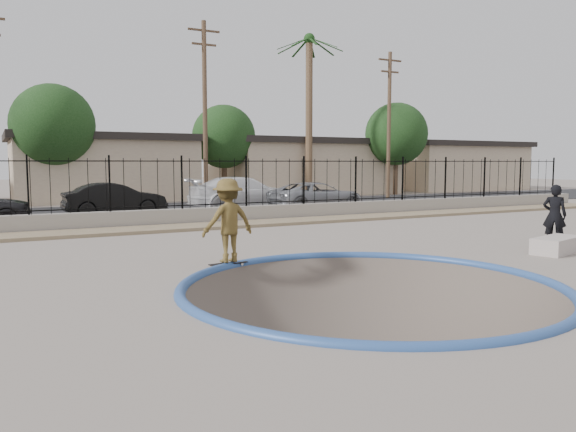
# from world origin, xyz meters

# --- Properties ---
(ground) EXTENTS (120.00, 120.00, 2.20)m
(ground) POSITION_xyz_m (0.00, 12.00, -1.10)
(ground) COLOR gray
(ground) RESTS_ON ground
(bowl_pit) EXTENTS (6.84, 6.84, 1.80)m
(bowl_pit) POSITION_xyz_m (0.00, -1.00, 0.00)
(bowl_pit) COLOR #4D433B
(bowl_pit) RESTS_ON ground
(coping_ring) EXTENTS (7.04, 7.04, 0.20)m
(coping_ring) POSITION_xyz_m (0.00, -1.00, 0.00)
(coping_ring) COLOR #2D5093
(coping_ring) RESTS_ON ground
(rock_strip) EXTENTS (42.00, 1.60, 0.11)m
(rock_strip) POSITION_xyz_m (0.00, 9.20, 0.06)
(rock_strip) COLOR #9C8366
(rock_strip) RESTS_ON ground
(retaining_wall) EXTENTS (42.00, 0.45, 0.60)m
(retaining_wall) POSITION_xyz_m (0.00, 10.30, 0.30)
(retaining_wall) COLOR gray
(retaining_wall) RESTS_ON ground
(fence) EXTENTS (40.00, 0.04, 1.80)m
(fence) POSITION_xyz_m (0.00, 10.30, 1.50)
(fence) COLOR black
(fence) RESTS_ON retaining_wall
(street) EXTENTS (90.00, 8.00, 0.04)m
(street) POSITION_xyz_m (0.00, 17.00, 0.02)
(street) COLOR black
(street) RESTS_ON ground
(house_center) EXTENTS (10.60, 8.60, 3.90)m
(house_center) POSITION_xyz_m (0.00, 26.50, 1.97)
(house_center) COLOR tan
(house_center) RESTS_ON ground
(house_east) EXTENTS (12.60, 8.60, 3.90)m
(house_east) POSITION_xyz_m (14.00, 26.50, 1.97)
(house_east) COLOR tan
(house_east) RESTS_ON ground
(house_east_far) EXTENTS (11.60, 8.60, 3.90)m
(house_east_far) POSITION_xyz_m (28.00, 26.50, 1.97)
(house_east_far) COLOR tan
(house_east_far) RESTS_ON ground
(palm_right) EXTENTS (2.30, 2.30, 10.30)m
(palm_right) POSITION_xyz_m (12.00, 22.00, 7.33)
(palm_right) COLOR brown
(palm_right) RESTS_ON ground
(utility_pole_mid) EXTENTS (1.70, 0.24, 9.50)m
(utility_pole_mid) POSITION_xyz_m (4.00, 19.00, 4.96)
(utility_pole_mid) COLOR #473323
(utility_pole_mid) RESTS_ON ground
(utility_pole_right) EXTENTS (1.70, 0.24, 9.00)m
(utility_pole_right) POSITION_xyz_m (16.00, 19.00, 4.70)
(utility_pole_right) COLOR #473323
(utility_pole_right) RESTS_ON ground
(street_tree_left) EXTENTS (4.32, 4.32, 6.36)m
(street_tree_left) POSITION_xyz_m (-3.00, 23.00, 4.19)
(street_tree_left) COLOR #473323
(street_tree_left) RESTS_ON ground
(street_tree_mid) EXTENTS (3.96, 3.96, 5.83)m
(street_tree_mid) POSITION_xyz_m (7.00, 24.00, 3.84)
(street_tree_mid) COLOR #473323
(street_tree_mid) RESTS_ON ground
(street_tree_right) EXTENTS (4.32, 4.32, 6.36)m
(street_tree_right) POSITION_xyz_m (19.00, 22.00, 4.19)
(street_tree_right) COLOR #473323
(street_tree_right) RESTS_ON ground
(skater) EXTENTS (1.22, 0.76, 1.81)m
(skater) POSITION_xyz_m (-1.53, 2.11, 0.91)
(skater) COLOR olive
(skater) RESTS_ON ground
(skateboard) EXTENTS (0.89, 0.34, 0.08)m
(skateboard) POSITION_xyz_m (-1.53, 2.11, 0.06)
(skateboard) COLOR black
(skateboard) RESTS_ON ground
(videographer) EXTENTS (0.66, 0.72, 1.66)m
(videographer) POSITION_xyz_m (7.50, 0.86, 0.83)
(videographer) COLOR black
(videographer) RESTS_ON ground
(concrete_ledge) EXTENTS (1.73, 1.09, 0.40)m
(concrete_ledge) POSITION_xyz_m (6.41, -0.05, 0.20)
(concrete_ledge) COLOR #B1A49D
(concrete_ledge) RESTS_ON ground
(car_b) EXTENTS (4.18, 1.56, 1.36)m
(car_b) POSITION_xyz_m (-1.45, 15.00, 0.72)
(car_b) COLOR black
(car_b) RESTS_ON street
(car_c) EXTENTS (5.43, 2.47, 1.54)m
(car_c) POSITION_xyz_m (4.47, 15.00, 0.81)
(car_c) COLOR silver
(car_c) RESTS_ON street
(car_d) EXTENTS (4.86, 2.60, 1.30)m
(car_d) POSITION_xyz_m (7.45, 13.40, 0.69)
(car_d) COLOR gray
(car_d) RESTS_ON street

